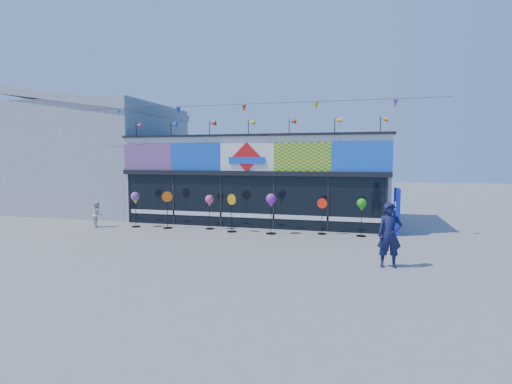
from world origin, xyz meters
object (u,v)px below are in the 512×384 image
(blue_sign, at_px, (397,211))
(spinner_0, at_px, (135,199))
(spinner_1, at_px, (167,209))
(spinner_2, at_px, (210,202))
(adult_man, at_px, (390,235))
(spinner_5, at_px, (322,215))
(child, at_px, (97,214))
(spinner_3, at_px, (232,212))
(spinner_4, at_px, (271,202))
(spinner_6, at_px, (362,206))

(blue_sign, xyz_separation_m, spinner_0, (-11.05, -1.25, 0.32))
(spinner_1, bearing_deg, spinner_2, 8.72)
(spinner_2, bearing_deg, adult_man, -31.43)
(spinner_5, height_order, child, spinner_5)
(blue_sign, bearing_deg, spinner_2, -176.37)
(spinner_0, bearing_deg, spinner_3, -0.45)
(spinner_2, distance_m, adult_man, 8.31)
(adult_man, distance_m, child, 12.63)
(spinner_0, bearing_deg, spinner_4, -0.39)
(spinner_4, bearing_deg, child, -177.28)
(spinner_0, height_order, spinner_5, spinner_0)
(spinner_2, distance_m, child, 5.13)
(spinner_3, bearing_deg, spinner_6, 4.61)
(spinner_5, bearing_deg, blue_sign, 15.52)
(spinner_1, distance_m, child, 3.23)
(spinner_2, relative_size, child, 1.31)
(spinner_3, bearing_deg, child, -176.48)
(adult_man, height_order, child, adult_man)
(spinner_2, bearing_deg, spinner_4, -8.13)
(spinner_4, bearing_deg, spinner_5, 13.68)
(spinner_5, xyz_separation_m, child, (-9.82, -0.86, -0.20))
(spinner_6, height_order, child, spinner_6)
(spinner_4, bearing_deg, spinner_3, 179.79)
(blue_sign, bearing_deg, spinner_0, -176.54)
(spinner_1, xyz_separation_m, spinner_5, (6.63, 0.37, -0.08))
(spinner_0, bearing_deg, spinner_5, 3.11)
(spinner_0, relative_size, spinner_3, 0.99)
(blue_sign, relative_size, adult_man, 1.02)
(spinner_6, bearing_deg, spinner_5, 177.76)
(spinner_2, bearing_deg, child, -171.28)
(spinner_1, relative_size, spinner_4, 0.98)
(spinner_0, relative_size, spinner_4, 0.95)
(spinner_0, xyz_separation_m, spinner_2, (3.36, 0.36, -0.06))
(spinner_4, relative_size, adult_man, 0.90)
(adult_man, bearing_deg, spinner_0, 150.85)
(spinner_0, xyz_separation_m, spinner_4, (6.16, -0.04, 0.06))
(spinner_2, distance_m, spinner_3, 1.25)
(spinner_0, distance_m, spinner_5, 8.18)
(spinner_4, relative_size, spinner_6, 1.09)
(spinner_0, height_order, spinner_6, spinner_0)
(spinner_5, xyz_separation_m, adult_man, (2.30, -4.41, 0.14))
(spinner_2, relative_size, spinner_4, 0.91)
(spinner_1, height_order, spinner_4, spinner_4)
(adult_man, bearing_deg, blue_sign, 75.15)
(spinner_2, bearing_deg, spinner_1, -171.28)
(spinner_1, relative_size, spinner_2, 1.09)
(spinner_3, height_order, spinner_5, spinner_3)
(spinner_1, bearing_deg, spinner_6, 2.16)
(spinner_4, distance_m, spinner_5, 2.12)
(spinner_6, bearing_deg, child, -175.98)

